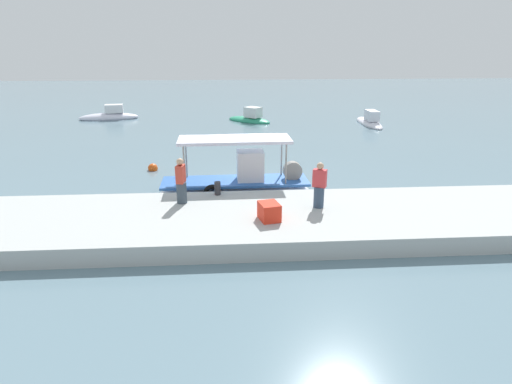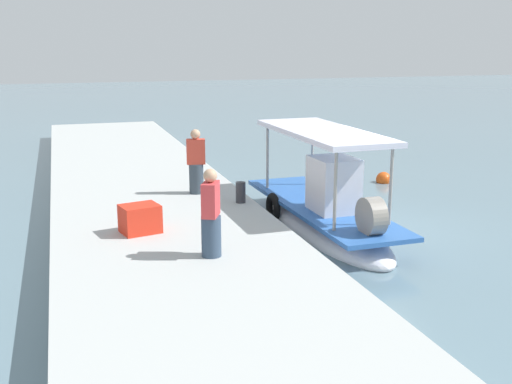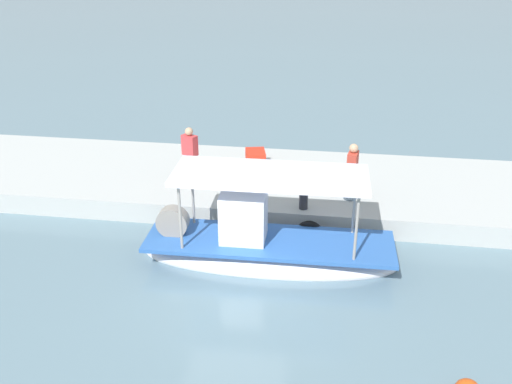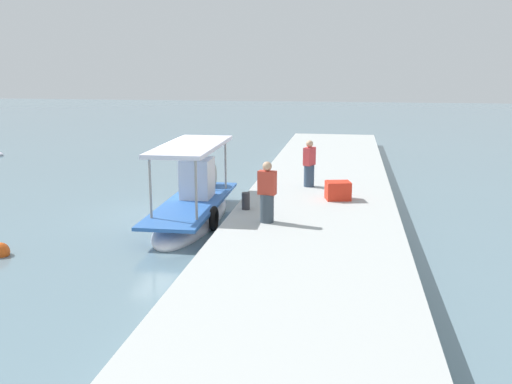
# 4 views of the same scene
# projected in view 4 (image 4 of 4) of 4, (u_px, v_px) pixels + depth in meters

# --- Properties ---
(ground_plane) EXTENTS (120.00, 120.00, 0.00)m
(ground_plane) POSITION_uv_depth(u_px,v_px,m) (173.00, 214.00, 18.72)
(ground_plane) COLOR slate
(dock_quay) EXTENTS (36.00, 4.80, 0.62)m
(dock_quay) POSITION_uv_depth(u_px,v_px,m) (317.00, 211.00, 17.91)
(dock_quay) COLOR #B2B6B4
(dock_quay) RESTS_ON ground_plane
(main_fishing_boat) EXTENTS (6.46, 1.91, 2.77)m
(main_fishing_boat) POSITION_uv_depth(u_px,v_px,m) (194.00, 207.00, 17.98)
(main_fishing_boat) COLOR white
(main_fishing_boat) RESTS_ON ground_plane
(fisherman_near_bollard) EXTENTS (0.43, 0.51, 1.66)m
(fisherman_near_bollard) POSITION_uv_depth(u_px,v_px,m) (267.00, 195.00, 15.34)
(fisherman_near_bollard) COLOR #38444F
(fisherman_near_bollard) RESTS_ON dock_quay
(fisherman_by_crate) EXTENTS (0.52, 0.48, 1.63)m
(fisherman_by_crate) POSITION_uv_depth(u_px,v_px,m) (309.00, 166.00, 19.89)
(fisherman_by_crate) COLOR #33465C
(fisherman_by_crate) RESTS_ON dock_quay
(mooring_bollard) EXTENTS (0.24, 0.24, 0.51)m
(mooring_bollard) POSITION_uv_depth(u_px,v_px,m) (246.00, 201.00, 16.81)
(mooring_bollard) COLOR #2D2D33
(mooring_bollard) RESTS_ON dock_quay
(cargo_crate) EXTENTS (0.76, 0.87, 0.58)m
(cargo_crate) POSITION_uv_depth(u_px,v_px,m) (338.00, 191.00, 18.04)
(cargo_crate) COLOR red
(cargo_crate) RESTS_ON dock_quay
(marker_buoy) EXTENTS (0.49, 0.49, 0.49)m
(marker_buoy) POSITION_uv_depth(u_px,v_px,m) (0.00, 252.00, 14.65)
(marker_buoy) COLOR #DD4F15
(marker_buoy) RESTS_ON ground_plane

